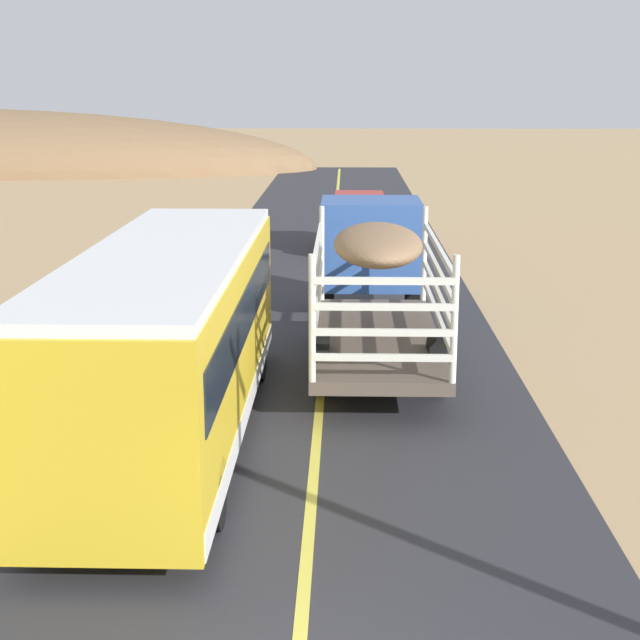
# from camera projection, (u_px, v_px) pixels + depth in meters

# --- Properties ---
(livestock_truck) EXTENTS (2.53, 9.70, 3.02)m
(livestock_truck) POSITION_uv_depth(u_px,v_px,m) (373.00, 259.00, 22.01)
(livestock_truck) COLOR #3359A5
(livestock_truck) RESTS_ON road_surface
(bus) EXTENTS (2.54, 10.00, 3.21)m
(bus) POSITION_uv_depth(u_px,v_px,m) (170.00, 338.00, 15.35)
(bus) COLOR gold
(bus) RESTS_ON road_surface
(car_far) EXTENTS (1.90, 4.62, 1.93)m
(car_far) POSITION_uv_depth(u_px,v_px,m) (359.00, 220.00, 33.40)
(car_far) COLOR #B2261E
(car_far) RESTS_ON road_surface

